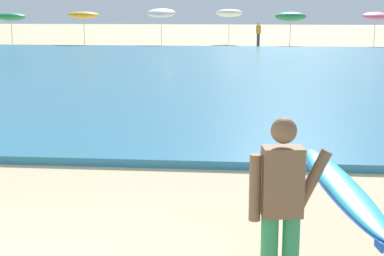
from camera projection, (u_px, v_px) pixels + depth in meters
name	position (u px, v px, depth m)	size (l,w,h in m)	color
sea	(187.00, 71.00, 23.36)	(120.00, 28.00, 0.14)	teal
surfer_with_board	(310.00, 198.00, 4.96)	(1.11, 2.34, 1.73)	#338E56
beach_umbrella_0	(11.00, 17.00, 41.00)	(2.01, 2.04, 2.21)	beige
beach_umbrella_1	(84.00, 15.00, 39.66)	(2.09, 2.11, 2.29)	beige
beach_umbrella_2	(161.00, 13.00, 39.70)	(1.97, 2.02, 2.53)	beige
beach_umbrella_3	(229.00, 13.00, 41.36)	(1.93, 1.97, 2.47)	beige
beach_umbrella_4	(291.00, 17.00, 39.18)	(2.09, 2.13, 2.30)	beige
beach_umbrella_5	(376.00, 16.00, 38.24)	(1.76, 1.79, 2.28)	beige
beachgoer_near_row_left	(258.00, 34.00, 38.20)	(0.32, 0.20, 1.58)	#383842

